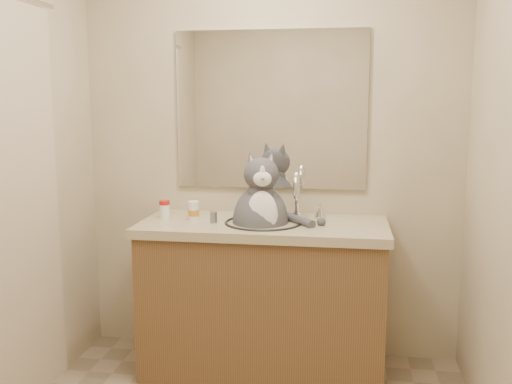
# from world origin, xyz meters

# --- Properties ---
(room) EXTENTS (2.22, 2.52, 2.42)m
(room) POSITION_xyz_m (0.00, 0.00, 1.20)
(room) COLOR gray
(room) RESTS_ON ground
(vanity) EXTENTS (1.34, 0.59, 1.12)m
(vanity) POSITION_xyz_m (0.00, 0.96, 0.44)
(vanity) COLOR brown
(vanity) RESTS_ON ground
(mirror) EXTENTS (1.10, 0.02, 0.90)m
(mirror) POSITION_xyz_m (0.00, 1.24, 1.45)
(mirror) COLOR white
(mirror) RESTS_ON room
(cat) EXTENTS (0.49, 0.40, 0.61)m
(cat) POSITION_xyz_m (-0.01, 0.95, 0.89)
(cat) COLOR #4B4B50
(cat) RESTS_ON vanity
(pill_bottle_redcap) EXTENTS (0.08, 0.08, 0.10)m
(pill_bottle_redcap) POSITION_xyz_m (-0.56, 0.98, 0.90)
(pill_bottle_redcap) COLOR white
(pill_bottle_redcap) RESTS_ON vanity
(pill_bottle_orange) EXTENTS (0.08, 0.08, 0.11)m
(pill_bottle_orange) POSITION_xyz_m (-0.39, 0.96, 0.90)
(pill_bottle_orange) COLOR white
(pill_bottle_orange) RESTS_ON vanity
(grey_canister) EXTENTS (0.04, 0.04, 0.06)m
(grey_canister) POSITION_xyz_m (-0.27, 0.91, 0.88)
(grey_canister) COLOR slate
(grey_canister) RESTS_ON vanity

